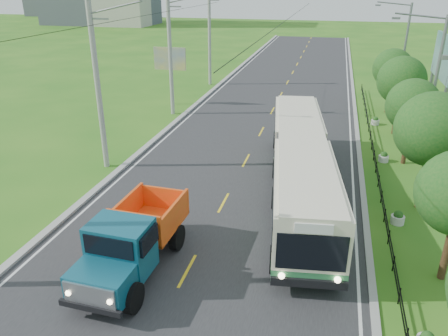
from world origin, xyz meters
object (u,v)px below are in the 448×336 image
at_px(tree_fourth, 413,108).
at_px(planter_mid, 384,157).
at_px(planter_near, 398,218).
at_px(planter_far, 375,121).
at_px(billboard_right, 442,64).
at_px(pole_mid, 171,54).
at_px(pole_near, 98,86).
at_px(pole_far, 210,37).
at_px(tree_fifth, 402,83).
at_px(tree_third, 432,133).
at_px(tree_back, 393,70).
at_px(dump_truck, 132,238).
at_px(streetlight_mid, 431,88).
at_px(streetlight_far, 402,52).
at_px(billboard_left, 170,62).
at_px(bus, 300,162).

distance_m(tree_fourth, planter_mid, 3.53).
height_order(planter_near, planter_far, same).
bearing_deg(billboard_right, pole_mid, 177.22).
height_order(pole_near, tree_fourth, pole_near).
distance_m(pole_far, planter_mid, 25.85).
height_order(pole_mid, tree_fifth, pole_mid).
bearing_deg(planter_near, tree_third, 59.59).
relative_size(tree_third, tree_fifth, 1.03).
distance_m(tree_back, dump_truck, 29.19).
bearing_deg(tree_fourth, planter_mid, -173.61).
xyz_separation_m(tree_third, streetlight_mid, (0.79, 5.86, 0.92)).
xyz_separation_m(pole_mid, planter_far, (16.86, 1.00, -4.81)).
relative_size(planter_far, billboard_right, 0.09).
bearing_deg(streetlight_far, pole_near, -134.86).
height_order(streetlight_mid, billboard_left, streetlight_mid).
bearing_deg(planter_near, streetlight_far, 84.70).
xyz_separation_m(pole_far, tree_fifth, (18.12, -12.86, -1.24)).
height_order(pole_far, planter_mid, pole_far).
bearing_deg(bus, pole_mid, 124.89).
distance_m(pole_far, tree_fifth, 22.25).
distance_m(tree_third, bus, 6.48).
bearing_deg(billboard_left, planter_far, -6.31).
xyz_separation_m(tree_fourth, streetlight_far, (0.79, 13.86, 1.32)).
height_order(tree_third, tree_fourth, tree_third).
bearing_deg(tree_third, pole_near, 177.29).
height_order(streetlight_mid, planter_mid, streetlight_mid).
relative_size(pole_near, billboard_left, 1.92).
height_order(planter_near, billboard_right, billboard_right).
distance_m(tree_fourth, tree_fifth, 6.01).
bearing_deg(pole_mid, pole_near, -90.00).
height_order(streetlight_far, dump_truck, streetlight_far).
xyz_separation_m(pole_mid, streetlight_mid, (18.90, -7.00, -0.19)).
height_order(tree_third, bus, tree_third).
bearing_deg(pole_far, billboard_right, -32.30).
bearing_deg(pole_far, streetlight_far, -14.81).
bearing_deg(streetlight_mid, pole_near, -165.19).
bearing_deg(billboard_left, dump_truck, -73.08).
bearing_deg(billboard_right, dump_truck, -125.16).
relative_size(tree_fourth, planter_mid, 8.06).
distance_m(tree_back, planter_far, 5.48).
height_order(tree_back, planter_mid, tree_back).
xyz_separation_m(billboard_left, billboard_right, (21.80, -4.00, 1.48)).
xyz_separation_m(tree_back, billboard_left, (-19.36, -2.14, 0.21)).
height_order(tree_fourth, planter_far, tree_fourth).
height_order(pole_far, streetlight_mid, pole_far).
bearing_deg(streetlight_mid, tree_fifth, 97.29).
distance_m(pole_mid, dump_truck, 22.57).
bearing_deg(billboard_left, billboard_right, -10.40).
relative_size(tree_third, tree_back, 1.09).
bearing_deg(billboard_left, tree_back, 6.31).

